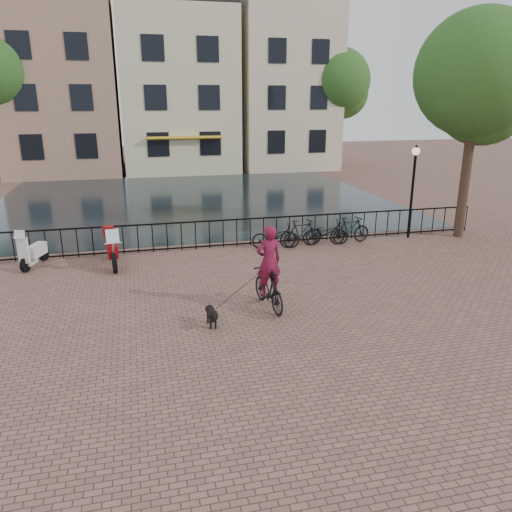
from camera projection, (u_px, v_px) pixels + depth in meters
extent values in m
plane|color=brown|center=(289.00, 350.00, 10.71)|extent=(100.00, 100.00, 0.00)
plane|color=black|center=(193.00, 199.00, 26.73)|extent=(20.00, 20.00, 0.00)
cube|color=black|center=(223.00, 220.00, 17.81)|extent=(20.00, 0.05, 0.05)
cube|color=black|center=(223.00, 245.00, 18.09)|extent=(20.00, 0.05, 0.05)
cube|color=#926D55|center=(61.00, 86.00, 34.98)|extent=(7.50, 9.00, 12.00)
cube|color=#C0B091|center=(176.00, 93.00, 36.94)|extent=(8.00, 9.00, 11.00)
cube|color=black|center=(172.00, 5.00, 35.15)|extent=(8.00, 9.00, 0.80)
cube|color=gold|center=(185.00, 138.00, 33.46)|extent=(5.00, 0.60, 0.15)
cube|color=#C4B192|center=(280.00, 83.00, 38.52)|extent=(7.00, 9.00, 12.50)
cylinder|color=black|center=(4.00, 131.00, 32.28)|extent=(0.36, 0.36, 6.30)
cylinder|color=black|center=(467.00, 164.00, 18.70)|extent=(0.36, 0.36, 5.60)
sphere|color=#254F1A|center=(478.00, 74.00, 17.73)|extent=(4.48, 4.48, 4.48)
cylinder|color=black|center=(335.00, 129.00, 37.52)|extent=(0.36, 0.36, 5.95)
sphere|color=#254F1A|center=(338.00, 81.00, 36.49)|extent=(4.76, 4.76, 4.76)
cylinder|color=black|center=(412.00, 197.00, 18.89)|extent=(0.10, 0.10, 3.20)
sphere|color=beige|center=(416.00, 151.00, 18.37)|extent=(0.30, 0.30, 0.30)
imported|color=black|center=(269.00, 287.00, 12.71)|extent=(0.78, 1.92, 1.12)
imported|color=maroon|center=(269.00, 254.00, 12.44)|extent=(0.87, 0.63, 2.20)
imported|color=black|center=(276.00, 236.00, 17.83)|extent=(1.79, 0.86, 0.90)
imported|color=black|center=(301.00, 233.00, 18.03)|extent=(1.71, 0.68, 1.00)
imported|color=black|center=(326.00, 233.00, 18.26)|extent=(1.77, 0.78, 0.90)
imported|color=black|center=(350.00, 230.00, 18.46)|extent=(1.71, 0.70, 1.00)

